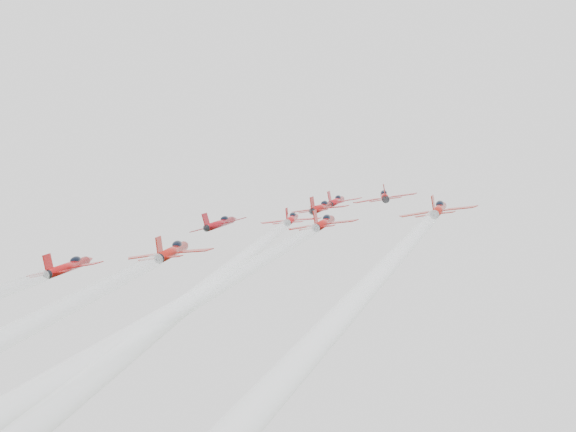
# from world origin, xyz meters

# --- Properties ---
(jet_lead) EXTENTS (9.57, 11.81, 8.90)m
(jet_lead) POSITION_xyz_m (2.96, 21.71, 157.88)
(jet_lead) COLOR #A81017
(jet_row2_left) EXTENTS (10.46, 12.92, 9.73)m
(jet_row2_left) POSITION_xyz_m (-15.47, 13.41, 151.79)
(jet_row2_left) COLOR maroon
(jet_row2_center) EXTENTS (9.75, 12.04, 9.07)m
(jet_row2_center) POSITION_xyz_m (2.34, 13.22, 151.65)
(jet_row2_center) COLOR #9B0F0E
(jet_row2_right) EXTENTS (10.33, 12.75, 9.61)m
(jet_row2_right) POSITION_xyz_m (12.72, 14.50, 152.59)
(jet_row2_right) COLOR #A10F11
(jet_center) EXTENTS (8.84, 78.22, 57.88)m
(jet_center) POSITION_xyz_m (0.99, -33.97, 116.90)
(jet_center) COLOR #B21114
(jet_rear_right) EXTENTS (8.95, 79.20, 58.61)m
(jet_rear_right) POSITION_xyz_m (8.79, -46.42, 107.76)
(jet_rear_right) COLOR #A3130F
(jet_rear_farright) EXTENTS (8.85, 78.32, 57.96)m
(jet_rear_farright) POSITION_xyz_m (23.33, -50.45, 104.79)
(jet_rear_farright) COLOR #A3180F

